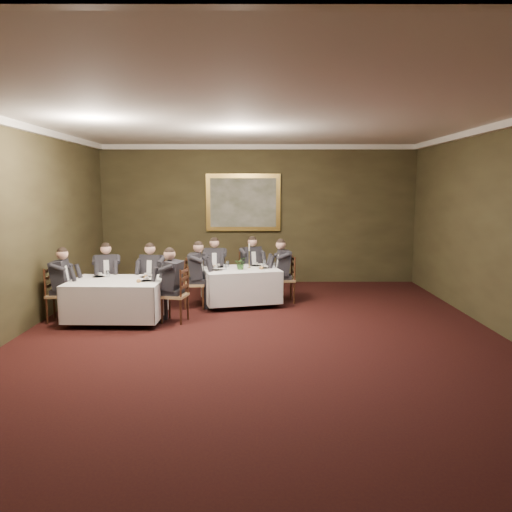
{
  "coord_description": "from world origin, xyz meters",
  "views": [
    {
      "loc": [
        -0.08,
        -7.76,
        2.43
      ],
      "look_at": [
        -0.07,
        1.56,
        1.15
      ],
      "focal_mm": 35.0,
      "sensor_mm": 36.0,
      "label": 1
    }
  ],
  "objects_px": {
    "chair_sec_backleft": "(108,296)",
    "diner_sec_endright": "(175,294)",
    "chair_main_endleft": "(195,294)",
    "chair_sec_endleft": "(60,306)",
    "painting": "(243,203)",
    "diner_sec_endleft": "(60,293)",
    "diner_sec_backright": "(153,285)",
    "chair_sec_endright": "(176,306)",
    "table_second": "(117,297)",
    "chair_sec_backright": "(153,296)",
    "table_main": "(241,284)",
    "diner_main_backleft": "(215,275)",
    "chair_main_backright": "(251,284)",
    "diner_main_endleft": "(195,283)",
    "diner_main_endright": "(284,279)",
    "chair_main_endright": "(285,289)",
    "diner_main_backright": "(251,274)",
    "centerpiece": "(241,263)",
    "chair_main_backleft": "(215,285)",
    "diner_sec_backleft": "(108,285)",
    "candlestick": "(249,259)"
  },
  "relations": [
    {
      "from": "table_main",
      "to": "diner_main_endright",
      "type": "distance_m",
      "value": 0.95
    },
    {
      "from": "centerpiece",
      "to": "chair_main_endright",
      "type": "bearing_deg",
      "value": 20.42
    },
    {
      "from": "diner_main_endright",
      "to": "chair_sec_backleft",
      "type": "xyz_separation_m",
      "value": [
        -3.57,
        -0.66,
        -0.23
      ]
    },
    {
      "from": "diner_main_backleft",
      "to": "chair_sec_backleft",
      "type": "distance_m",
      "value": 2.33
    },
    {
      "from": "diner_main_endright",
      "to": "painting",
      "type": "relative_size",
      "value": 0.71
    },
    {
      "from": "chair_main_backleft",
      "to": "centerpiece",
      "type": "relative_size",
      "value": 3.71
    },
    {
      "from": "diner_sec_backleft",
      "to": "chair_sec_endleft",
      "type": "height_order",
      "value": "diner_sec_backleft"
    },
    {
      "from": "table_second",
      "to": "chair_sec_backright",
      "type": "height_order",
      "value": "chair_sec_backright"
    },
    {
      "from": "chair_main_backright",
      "to": "diner_main_endleft",
      "type": "bearing_deg",
      "value": 17.3
    },
    {
      "from": "painting",
      "to": "chair_sec_endleft",
      "type": "bearing_deg",
      "value": -131.04
    },
    {
      "from": "diner_sec_endright",
      "to": "chair_main_backright",
      "type": "bearing_deg",
      "value": -19.95
    },
    {
      "from": "diner_main_backright",
      "to": "chair_main_endleft",
      "type": "xyz_separation_m",
      "value": [
        -1.14,
        -1.08,
        -0.23
      ]
    },
    {
      "from": "diner_main_endleft",
      "to": "chair_sec_endright",
      "type": "height_order",
      "value": "diner_main_endleft"
    },
    {
      "from": "table_second",
      "to": "chair_sec_endleft",
      "type": "xyz_separation_m",
      "value": [
        -1.07,
        0.03,
        -0.17
      ]
    },
    {
      "from": "diner_main_backleft",
      "to": "chair_main_endleft",
      "type": "height_order",
      "value": "diner_main_backleft"
    },
    {
      "from": "table_main",
      "to": "diner_main_endleft",
      "type": "height_order",
      "value": "diner_main_endleft"
    },
    {
      "from": "chair_main_endright",
      "to": "painting",
      "type": "height_order",
      "value": "painting"
    },
    {
      "from": "diner_main_backright",
      "to": "diner_main_endleft",
      "type": "distance_m",
      "value": 1.56
    },
    {
      "from": "diner_main_backleft",
      "to": "chair_sec_backleft",
      "type": "xyz_separation_m",
      "value": [
        -2.06,
        -1.07,
        -0.23
      ]
    },
    {
      "from": "diner_sec_endleft",
      "to": "chair_sec_endright",
      "type": "bearing_deg",
      "value": 85.62
    },
    {
      "from": "table_second",
      "to": "diner_main_backright",
      "type": "xyz_separation_m",
      "value": [
        2.42,
        2.15,
        0.06
      ]
    },
    {
      "from": "chair_sec_backleft",
      "to": "painting",
      "type": "bearing_deg",
      "value": -145.54
    },
    {
      "from": "diner_main_backleft",
      "to": "diner_main_backright",
      "type": "xyz_separation_m",
      "value": [
        0.79,
        0.2,
        0.0
      ]
    },
    {
      "from": "diner_sec_backright",
      "to": "chair_sec_endright",
      "type": "relative_size",
      "value": 1.35
    },
    {
      "from": "table_second",
      "to": "chair_sec_backleft",
      "type": "relative_size",
      "value": 1.72
    },
    {
      "from": "table_main",
      "to": "chair_sec_endleft",
      "type": "distance_m",
      "value": 3.52
    },
    {
      "from": "chair_sec_backright",
      "to": "chair_sec_endright",
      "type": "bearing_deg",
      "value": 134.3
    },
    {
      "from": "painting",
      "to": "chair_sec_backleft",
      "type": "bearing_deg",
      "value": -132.2
    },
    {
      "from": "chair_main_endright",
      "to": "chair_sec_backleft",
      "type": "bearing_deg",
      "value": 94.48
    },
    {
      "from": "diner_sec_backright",
      "to": "diner_sec_endright",
      "type": "distance_m",
      "value": 1.04
    },
    {
      "from": "table_main",
      "to": "chair_sec_endleft",
      "type": "relative_size",
      "value": 1.77
    },
    {
      "from": "table_second",
      "to": "chair_sec_endright",
      "type": "height_order",
      "value": "chair_sec_endright"
    },
    {
      "from": "diner_main_backright",
      "to": "chair_sec_backright",
      "type": "distance_m",
      "value": 2.35
    },
    {
      "from": "diner_main_backleft",
      "to": "diner_sec_endleft",
      "type": "relative_size",
      "value": 1.0
    },
    {
      "from": "table_main",
      "to": "diner_sec_backright",
      "type": "xyz_separation_m",
      "value": [
        -1.74,
        -0.46,
        0.06
      ]
    },
    {
      "from": "chair_sec_backleft",
      "to": "diner_sec_endright",
      "type": "bearing_deg",
      "value": 135.31
    },
    {
      "from": "diner_main_endright",
      "to": "diner_sec_backright",
      "type": "relative_size",
      "value": 1.0
    },
    {
      "from": "chair_sec_endright",
      "to": "diner_main_backleft",
      "type": "bearing_deg",
      "value": -3.97
    },
    {
      "from": "chair_main_endleft",
      "to": "chair_sec_endleft",
      "type": "height_order",
      "value": "same"
    },
    {
      "from": "diner_main_backleft",
      "to": "chair_main_backright",
      "type": "relative_size",
      "value": 1.35
    },
    {
      "from": "table_main",
      "to": "chair_sec_endright",
      "type": "height_order",
      "value": "chair_sec_endright"
    },
    {
      "from": "chair_main_backleft",
      "to": "chair_main_endright",
      "type": "xyz_separation_m",
      "value": [
        1.52,
        -0.42,
        0.0
      ]
    },
    {
      "from": "painting",
      "to": "diner_sec_endleft",
      "type": "bearing_deg",
      "value": -130.95
    },
    {
      "from": "chair_main_backright",
      "to": "chair_sec_endleft",
      "type": "bearing_deg",
      "value": 4.58
    },
    {
      "from": "chair_sec_backright",
      "to": "candlestick",
      "type": "xyz_separation_m",
      "value": [
        1.92,
        0.55,
        0.67
      ]
    },
    {
      "from": "diner_main_backleft",
      "to": "diner_main_backright",
      "type": "height_order",
      "value": "same"
    },
    {
      "from": "table_main",
      "to": "diner_sec_endleft",
      "type": "distance_m",
      "value": 3.51
    },
    {
      "from": "diner_main_backleft",
      "to": "candlestick",
      "type": "bearing_deg",
      "value": 144.74
    },
    {
      "from": "chair_main_endleft",
      "to": "diner_main_endright",
      "type": "bearing_deg",
      "value": 103.82
    },
    {
      "from": "table_second",
      "to": "painting",
      "type": "relative_size",
      "value": 0.91
    }
  ]
}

